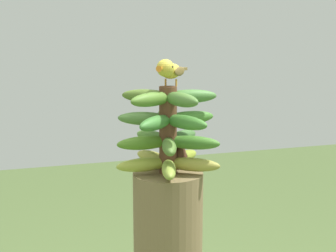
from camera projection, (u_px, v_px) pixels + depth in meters
The scene contains 2 objects.
banana_bunch at pixel (168, 131), 1.25m from camera, with size 0.28×0.28×0.23m.
perched_bird at pixel (169, 70), 1.23m from camera, with size 0.14×0.13×0.07m.
Camera 1 is at (1.17, -0.38, 1.35)m, focal length 50.51 mm.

